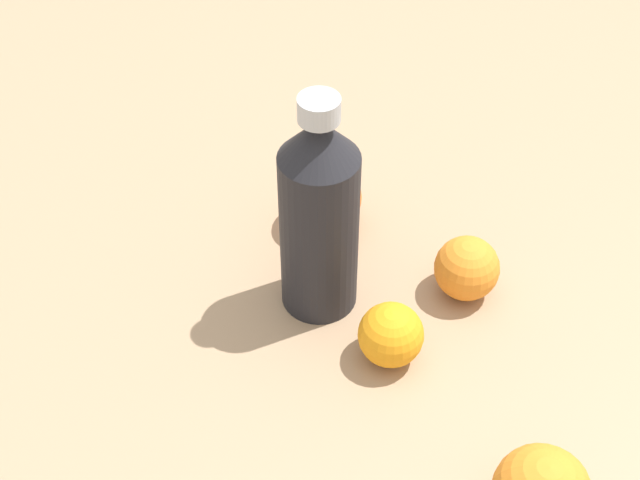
{
  "coord_description": "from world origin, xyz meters",
  "views": [
    {
      "loc": [
        0.14,
        -0.64,
        0.73
      ],
      "look_at": [
        -0.01,
        0.0,
        0.08
      ],
      "focal_mm": 51.85,
      "sensor_mm": 36.0,
      "label": 1
    }
  ],
  "objects_px": {
    "orange_1": "(326,197)",
    "orange_0": "(467,268)",
    "water_bottle": "(320,211)",
    "orange_3": "(391,335)"
  },
  "relations": [
    {
      "from": "water_bottle",
      "to": "orange_1",
      "type": "relative_size",
      "value": 3.15
    },
    {
      "from": "orange_0",
      "to": "orange_1",
      "type": "bearing_deg",
      "value": 157.72
    },
    {
      "from": "water_bottle",
      "to": "orange_0",
      "type": "height_order",
      "value": "water_bottle"
    },
    {
      "from": "orange_1",
      "to": "orange_3",
      "type": "distance_m",
      "value": 0.2
    },
    {
      "from": "orange_1",
      "to": "orange_3",
      "type": "height_order",
      "value": "orange_1"
    },
    {
      "from": "water_bottle",
      "to": "orange_3",
      "type": "distance_m",
      "value": 0.14
    },
    {
      "from": "orange_1",
      "to": "orange_0",
      "type": "bearing_deg",
      "value": -22.28
    },
    {
      "from": "orange_1",
      "to": "orange_3",
      "type": "relative_size",
      "value": 1.24
    },
    {
      "from": "orange_1",
      "to": "orange_3",
      "type": "bearing_deg",
      "value": -58.88
    },
    {
      "from": "water_bottle",
      "to": "orange_1",
      "type": "xyz_separation_m",
      "value": [
        -0.02,
        0.11,
        -0.08
      ]
    }
  ]
}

